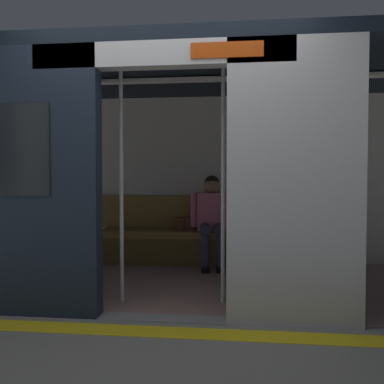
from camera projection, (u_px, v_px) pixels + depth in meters
ground_plane at (162, 319)px, 3.66m from camera, size 60.00×60.00×0.00m
platform_edge_strip at (155, 331)px, 3.36m from camera, size 8.00×0.24×0.01m
train_car at (176, 140)px, 4.81m from camera, size 6.40×2.74×2.37m
bench_seat at (194, 239)px, 5.86m from camera, size 2.51×0.44×0.45m
person_seated at (212, 215)px, 5.76m from camera, size 0.55×0.70×1.17m
handbag at (185, 224)px, 5.91m from camera, size 0.26×0.15×0.17m
book at (243, 230)px, 5.83m from camera, size 0.19×0.24×0.03m
grab_pole_door at (121, 183)px, 4.12m from camera, size 0.04×0.04×2.23m
grab_pole_far at (223, 183)px, 4.08m from camera, size 0.04×0.04×2.23m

